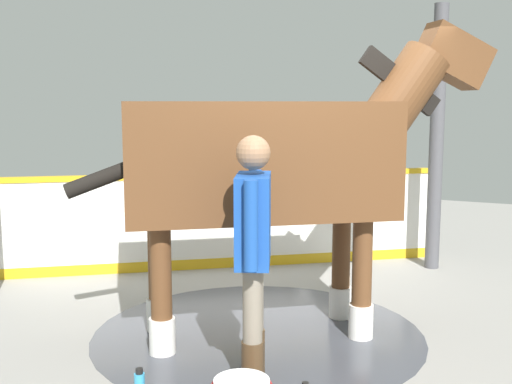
% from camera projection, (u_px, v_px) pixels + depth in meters
% --- Properties ---
extents(ground_plane, '(16.00, 16.00, 0.02)m').
position_uv_depth(ground_plane, '(277.00, 332.00, 5.25)').
color(ground_plane, gray).
extents(wet_patch, '(2.72, 2.72, 0.00)m').
position_uv_depth(wet_patch, '(258.00, 333.00, 5.18)').
color(wet_patch, '#42444C').
rests_on(wet_patch, ground).
extents(barrier_wall, '(3.13, 4.17, 1.11)m').
position_uv_depth(barrier_wall, '(219.00, 224.00, 7.21)').
color(barrier_wall, white).
rests_on(barrier_wall, ground).
extents(roof_post_near, '(0.16, 0.16, 2.98)m').
position_uv_depth(roof_post_near, '(437.00, 139.00, 7.07)').
color(roof_post_near, '#4C4C51').
rests_on(roof_post_near, ground).
extents(horse, '(2.29, 2.91, 2.56)m').
position_uv_depth(horse, '(273.00, 161.00, 5.01)').
color(horse, brown).
rests_on(horse, ground).
extents(handler, '(0.63, 0.39, 1.69)m').
position_uv_depth(handler, '(253.00, 243.00, 4.14)').
color(handler, '#47331E').
rests_on(handler, ground).
extents(bottle_shampoo, '(0.07, 0.07, 0.19)m').
position_uv_depth(bottle_shampoo, '(140.00, 384.00, 4.06)').
color(bottle_shampoo, '#3399CC').
rests_on(bottle_shampoo, ground).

